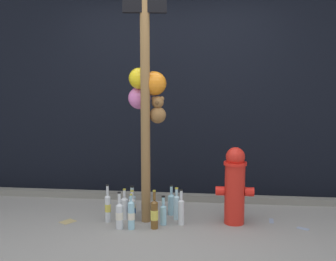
% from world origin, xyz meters
% --- Properties ---
extents(ground_plane, '(14.00, 14.00, 0.00)m').
position_xyz_m(ground_plane, '(0.00, 0.00, 0.00)').
color(ground_plane, gray).
extents(building_wall, '(10.00, 0.20, 3.05)m').
position_xyz_m(building_wall, '(0.00, 1.70, 1.52)').
color(building_wall, black).
rests_on(building_wall, ground_plane).
extents(curb_strip, '(8.00, 0.12, 0.08)m').
position_xyz_m(curb_strip, '(0.00, 1.33, 0.04)').
color(curb_strip, slate).
rests_on(curb_strip, ground_plane).
extents(memorial_post, '(0.45, 0.38, 2.52)m').
position_xyz_m(memorial_post, '(-0.16, 0.61, 1.48)').
color(memorial_post, olive).
rests_on(memorial_post, ground_plane).
extents(fire_hydrant, '(0.40, 0.24, 0.81)m').
position_xyz_m(fire_hydrant, '(0.77, 0.58, 0.41)').
color(fire_hydrant, red).
rests_on(fire_hydrant, ground_plane).
extents(bottle_0, '(0.06, 0.06, 0.40)m').
position_xyz_m(bottle_0, '(-0.56, 0.48, 0.16)').
color(bottle_0, silver).
rests_on(bottle_0, ground_plane).
extents(bottle_1, '(0.08, 0.08, 0.40)m').
position_xyz_m(bottle_1, '(-0.04, 0.33, 0.15)').
color(bottle_1, brown).
rests_on(bottle_1, ground_plane).
extents(bottle_2, '(0.08, 0.08, 0.34)m').
position_xyz_m(bottle_2, '(0.08, 0.78, 0.13)').
color(bottle_2, '#93CCE0').
rests_on(bottle_2, ground_plane).
extents(bottle_3, '(0.06, 0.06, 0.35)m').
position_xyz_m(bottle_3, '(0.15, 0.64, 0.15)').
color(bottle_3, '#B2DBEA').
rests_on(bottle_3, ground_plane).
extents(bottle_4, '(0.08, 0.08, 0.34)m').
position_xyz_m(bottle_4, '(-0.40, 0.58, 0.13)').
color(bottle_4, silver).
rests_on(bottle_4, ground_plane).
extents(bottle_5, '(0.08, 0.08, 0.33)m').
position_xyz_m(bottle_5, '(-0.31, 0.55, 0.13)').
color(bottle_5, silver).
rests_on(bottle_5, ground_plane).
extents(bottle_6, '(0.08, 0.08, 0.38)m').
position_xyz_m(bottle_6, '(-0.39, 0.29, 0.14)').
color(bottle_6, silver).
rests_on(bottle_6, ground_plane).
extents(bottle_7, '(0.06, 0.06, 0.38)m').
position_xyz_m(bottle_7, '(0.22, 0.48, 0.15)').
color(bottle_7, silver).
rests_on(bottle_7, ground_plane).
extents(bottle_8, '(0.07, 0.07, 0.37)m').
position_xyz_m(bottle_8, '(-0.27, 0.29, 0.15)').
color(bottle_8, '#93CCE0').
rests_on(bottle_8, ground_plane).
extents(bottle_9, '(0.08, 0.08, 0.34)m').
position_xyz_m(bottle_9, '(-0.34, 0.68, 0.13)').
color(bottle_9, '#B2DBEA').
rests_on(bottle_9, ground_plane).
extents(bottle_10, '(0.06, 0.06, 0.35)m').
position_xyz_m(bottle_10, '(-0.18, 0.79, 0.14)').
color(bottle_10, silver).
rests_on(bottle_10, ground_plane).
extents(bottle_11, '(0.07, 0.07, 0.31)m').
position_xyz_m(bottle_11, '(0.03, 0.45, 0.12)').
color(bottle_11, '#93CCE0').
rests_on(bottle_11, ground_plane).
extents(litter_0, '(0.06, 0.15, 0.01)m').
position_xyz_m(litter_0, '(1.16, 0.69, 0.00)').
color(litter_0, '#8C99B2').
rests_on(litter_0, ground_plane).
extents(litter_1, '(0.10, 0.08, 0.01)m').
position_xyz_m(litter_1, '(-0.45, 1.38, 0.00)').
color(litter_1, tan).
rests_on(litter_1, ground_plane).
extents(litter_2, '(0.14, 0.11, 0.01)m').
position_xyz_m(litter_2, '(1.45, 0.49, 0.00)').
color(litter_2, '#8C99B2').
rests_on(litter_2, ground_plane).
extents(litter_3, '(0.18, 0.19, 0.01)m').
position_xyz_m(litter_3, '(-0.99, 0.43, 0.00)').
color(litter_3, tan).
rests_on(litter_3, ground_plane).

